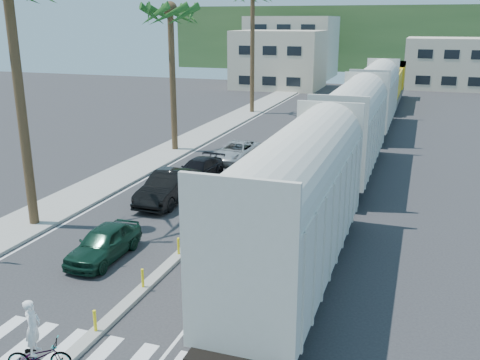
# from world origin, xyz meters

# --- Properties ---
(ground) EXTENTS (140.00, 140.00, 0.00)m
(ground) POSITION_xyz_m (0.00, 0.00, 0.00)
(ground) COLOR #28282B
(ground) RESTS_ON ground
(sidewalk) EXTENTS (3.00, 90.00, 0.15)m
(sidewalk) POSITION_xyz_m (-8.50, 25.00, 0.07)
(sidewalk) COLOR gray
(sidewalk) RESTS_ON ground
(rails) EXTENTS (1.56, 100.00, 0.06)m
(rails) POSITION_xyz_m (5.00, 28.00, 0.03)
(rails) COLOR black
(rails) RESTS_ON ground
(median) EXTENTS (0.45, 60.00, 0.85)m
(median) POSITION_xyz_m (0.00, 19.96, 0.09)
(median) COLOR gray
(median) RESTS_ON ground
(crosswalk) EXTENTS (14.00, 2.20, 0.01)m
(crosswalk) POSITION_xyz_m (0.00, -2.00, 0.01)
(crosswalk) COLOR silver
(crosswalk) RESTS_ON ground
(lane_markings) EXTENTS (9.42, 90.00, 0.01)m
(lane_markings) POSITION_xyz_m (-2.15, 25.00, 0.00)
(lane_markings) COLOR silver
(lane_markings) RESTS_ON ground
(freight_train) EXTENTS (3.00, 60.94, 5.85)m
(freight_train) POSITION_xyz_m (5.00, 25.16, 2.91)
(freight_train) COLOR beige
(freight_train) RESTS_ON ground
(buildings) EXTENTS (38.00, 27.00, 10.00)m
(buildings) POSITION_xyz_m (-6.41, 71.66, 4.36)
(buildings) COLOR beige
(buildings) RESTS_ON ground
(hillside) EXTENTS (80.00, 20.00, 12.00)m
(hillside) POSITION_xyz_m (0.00, 100.00, 6.00)
(hillside) COLOR #385628
(hillside) RESTS_ON ground
(car_lead) EXTENTS (1.70, 4.06, 1.37)m
(car_lead) POSITION_xyz_m (-2.82, 3.91, 0.69)
(car_lead) COLOR #103022
(car_lead) RESTS_ON ground
(car_second) EXTENTS (1.81, 5.07, 1.67)m
(car_second) POSITION_xyz_m (-3.49, 11.21, 0.83)
(car_second) COLOR black
(car_second) RESTS_ON ground
(car_third) EXTENTS (2.73, 4.83, 1.29)m
(car_third) POSITION_xyz_m (-3.61, 15.45, 0.65)
(car_third) COLOR black
(car_third) RESTS_ON ground
(car_rear) EXTENTS (2.88, 5.06, 1.32)m
(car_rear) POSITION_xyz_m (-2.98, 20.74, 0.66)
(car_rear) COLOR #B6B9BC
(car_rear) RESTS_ON ground
(cyclist) EXTENTS (1.78, 2.18, 2.17)m
(cyclist) POSITION_xyz_m (-0.48, -3.01, 0.67)
(cyclist) COLOR #9EA0A5
(cyclist) RESTS_ON ground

